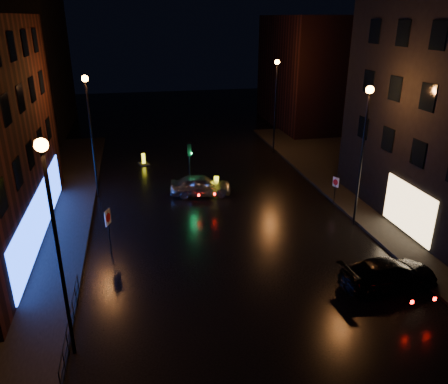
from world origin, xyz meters
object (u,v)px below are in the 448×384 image
Objects in this scene: road_sign_right at (335,185)px; bollard_far at (144,162)px; road_sign_left at (108,221)px; dark_sedan at (389,274)px; bollard_near at (216,189)px; silver_hatchback at (201,185)px; traffic_signal at (190,182)px.

bollard_far is at bearing -68.13° from road_sign_right.
road_sign_left is at bearing -113.18° from bollard_far.
road_sign_left is 14.90m from road_sign_right.
dark_sedan is at bearing -77.81° from bollard_far.
dark_sedan reaches higher than bollard_near.
dark_sedan is 3.00× the size of bollard_near.
dark_sedan is (6.83, -13.11, -0.05)m from silver_hatchback.
traffic_signal is 2.07m from bollard_near.
bollard_near is 8.40m from road_sign_right.
bollard_far is at bearing 115.80° from traffic_signal.
road_sign_left is (-2.29, -15.06, 1.68)m from bollard_far.
silver_hatchback reaches higher than bollard_near.
bollard_near is 10.52m from road_sign_left.
dark_sedan is 23.50m from bollard_far.
bollard_near is (1.77, -1.05, -0.24)m from traffic_signal.
traffic_signal reaches higher than road_sign_right.
road_sign_right is at bearing -106.72° from silver_hatchback.
bollard_near reaches higher than bollard_far.
traffic_signal is 1.47m from silver_hatchback.
silver_hatchback is 14.78m from dark_sedan.
road_sign_right is (12.20, -11.62, 1.30)m from bollard_far.
dark_sedan is at bearing -62.86° from traffic_signal.
bollard_near is at bearing -53.50° from road_sign_right.
silver_hatchback is 2.14× the size of road_sign_right.
traffic_signal is 2.18× the size of bollard_near.
road_sign_left reaches higher than bollard_far.
traffic_signal is at bearing -53.85° from road_sign_right.
bollard_far is at bearing 103.28° from road_sign_left.
road_sign_left is (-6.02, -7.18, 1.15)m from silver_hatchback.
road_sign_right is (8.47, -3.74, 0.78)m from silver_hatchback.
dark_sedan is 2.35× the size of road_sign_right.
road_sign_right is at bearing -29.32° from traffic_signal.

